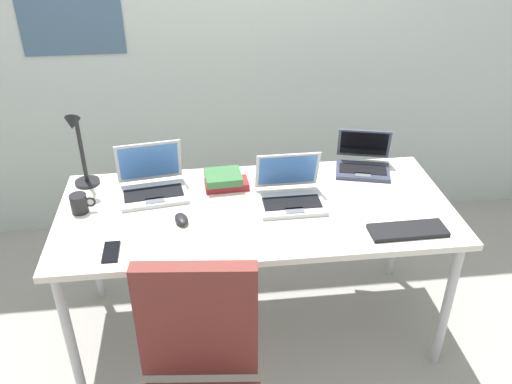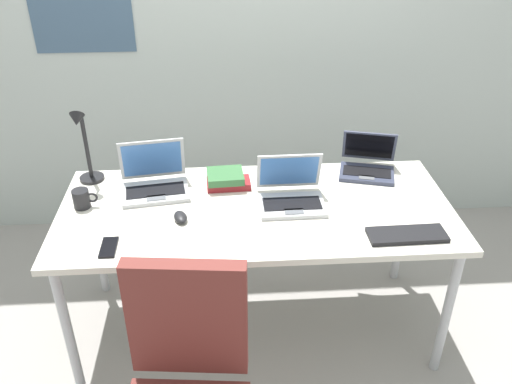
{
  "view_description": "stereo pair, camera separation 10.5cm",
  "coord_description": "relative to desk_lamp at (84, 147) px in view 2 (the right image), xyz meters",
  "views": [
    {
      "loc": [
        -0.24,
        -2.07,
        2.07
      ],
      "look_at": [
        0.0,
        0.0,
        0.82
      ],
      "focal_mm": 37.87,
      "sensor_mm": 36.0,
      "label": 1
    },
    {
      "loc": [
        -0.14,
        -2.08,
        2.07
      ],
      "look_at": [
        0.0,
        0.0,
        0.82
      ],
      "focal_mm": 37.87,
      "sensor_mm": 36.0,
      "label": 2
    }
  ],
  "objects": [
    {
      "name": "ground_plane",
      "position": [
        0.8,
        -0.28,
        -0.94
      ],
      "size": [
        12.0,
        12.0,
        0.0
      ],
      "primitive_type": "plane",
      "color": "gray"
    },
    {
      "name": "wall_back",
      "position": [
        0.8,
        0.82,
        0.36
      ],
      "size": [
        6.0,
        0.13,
        2.6
      ],
      "color": "#B2BCB7",
      "rests_on": "ground_plane"
    },
    {
      "name": "desk",
      "position": [
        0.8,
        -0.28,
        -0.25
      ],
      "size": [
        1.8,
        0.8,
        0.74
      ],
      "color": "silver",
      "rests_on": "ground_plane"
    },
    {
      "name": "desk_lamp",
      "position": [
        0.0,
        0.0,
        0.0
      ],
      "size": [
        0.12,
        0.18,
        0.4
      ],
      "color": "black",
      "rests_on": "desk"
    },
    {
      "name": "laptop_center",
      "position": [
        0.33,
        -0.09,
        -0.15
      ],
      "size": [
        0.34,
        0.3,
        0.23
      ],
      "color": "#B7BABC",
      "rests_on": "desk"
    },
    {
      "name": "laptop_far_corner",
      "position": [
        0.96,
        -0.25,
        -0.15
      ],
      "size": [
        0.3,
        0.27,
        0.22
      ],
      "color": "#B7BABC",
      "rests_on": "desk"
    },
    {
      "name": "laptop_by_keyboard",
      "position": [
        1.39,
        0.02,
        -0.16
      ],
      "size": [
        0.32,
        0.31,
        0.2
      ],
      "color": "#33384C",
      "rests_on": "desk"
    },
    {
      "name": "external_keyboard",
      "position": [
        1.42,
        -0.55,
        -0.19
      ],
      "size": [
        0.33,
        0.13,
        0.02
      ],
      "primitive_type": "cube",
      "rotation": [
        0.0,
        0.0,
        0.02
      ],
      "color": "black",
      "rests_on": "desk"
    },
    {
      "name": "computer_mouse",
      "position": [
        0.46,
        -0.36,
        -0.18
      ],
      "size": [
        0.08,
        0.11,
        0.03
      ],
      "primitive_type": "ellipsoid",
      "rotation": [
        0.0,
        0.0,
        0.27
      ],
      "color": "black",
      "rests_on": "desk"
    },
    {
      "name": "cell_phone",
      "position": [
        0.18,
        -0.55,
        -0.19
      ],
      "size": [
        0.07,
        0.14,
        0.01
      ],
      "primitive_type": "cube",
      "rotation": [
        0.0,
        0.0,
        0.01
      ],
      "color": "black",
      "rests_on": "desk"
    },
    {
      "name": "book_stack",
      "position": [
        0.67,
        -0.08,
        -0.16
      ],
      "size": [
        0.21,
        0.17,
        0.07
      ],
      "color": "maroon",
      "rests_on": "desk"
    },
    {
      "name": "coffee_mug",
      "position": [
        0.01,
        -0.22,
        -0.15
      ],
      "size": [
        0.11,
        0.08,
        0.09
      ],
      "color": "black",
      "rests_on": "desk"
    }
  ]
}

